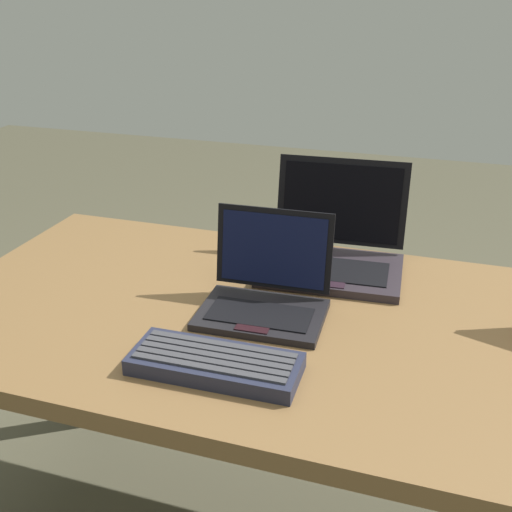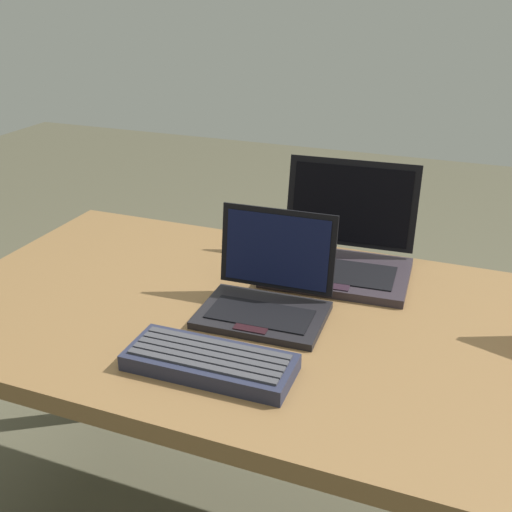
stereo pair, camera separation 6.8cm
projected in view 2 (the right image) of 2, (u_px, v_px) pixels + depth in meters
desk at (308, 356)px, 1.31m from camera, size 1.64×0.80×0.71m
laptop_front at (267, 294)px, 1.30m from camera, size 0.27×0.22×0.20m
laptop_rear at (342, 251)px, 1.48m from camera, size 0.35×0.30×0.24m
external_keyboard at (210, 362)px, 1.11m from camera, size 0.31×0.13×0.04m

